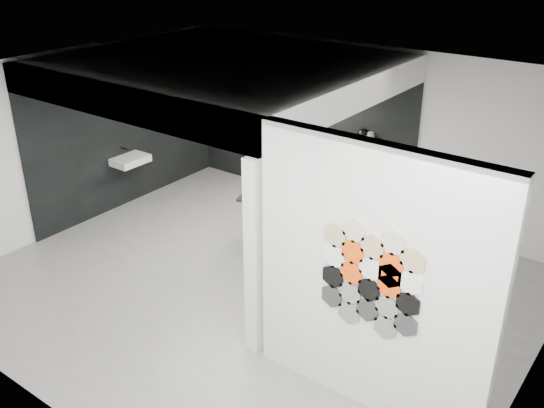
{
  "coord_description": "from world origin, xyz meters",
  "views": [
    {
      "loc": [
        4.36,
        -5.44,
        4.49
      ],
      "look_at": [
        0.1,
        0.3,
        1.15
      ],
      "focal_mm": 40.0,
      "sensor_mm": 36.0,
      "label": 1
    }
  ],
  "objects_px": {
    "partition_panel": "(371,284)",
    "kettle": "(363,134)",
    "utensil_cup": "(273,117)",
    "wall_basin": "(130,160)",
    "glass_vase": "(370,137)",
    "stockpot": "(242,108)",
    "kitchen_island": "(295,220)",
    "glass_bowl": "(370,138)",
    "bottle_dark": "(287,118)"
  },
  "relations": [
    {
      "from": "kitchen_island",
      "to": "kettle",
      "type": "height_order",
      "value": "kettle"
    },
    {
      "from": "kettle",
      "to": "wall_basin",
      "type": "bearing_deg",
      "value": -130.42
    },
    {
      "from": "stockpot",
      "to": "kettle",
      "type": "bearing_deg",
      "value": 0.0
    },
    {
      "from": "wall_basin",
      "to": "stockpot",
      "type": "relative_size",
      "value": 2.75
    },
    {
      "from": "wall_basin",
      "to": "utensil_cup",
      "type": "xyz_separation_m",
      "value": [
        1.46,
        2.07,
        0.51
      ]
    },
    {
      "from": "partition_panel",
      "to": "utensil_cup",
      "type": "bearing_deg",
      "value": 136.05
    },
    {
      "from": "kettle",
      "to": "partition_panel",
      "type": "bearing_deg",
      "value": -43.08
    },
    {
      "from": "kettle",
      "to": "utensil_cup",
      "type": "xyz_separation_m",
      "value": [
        -1.81,
        0.0,
        -0.04
      ]
    },
    {
      "from": "kettle",
      "to": "glass_bowl",
      "type": "distance_m",
      "value": 0.13
    },
    {
      "from": "partition_panel",
      "to": "kettle",
      "type": "distance_m",
      "value": 4.45
    },
    {
      "from": "glass_vase",
      "to": "bottle_dark",
      "type": "distance_m",
      "value": 1.63
    },
    {
      "from": "glass_bowl",
      "to": "utensil_cup",
      "type": "height_order",
      "value": "glass_bowl"
    },
    {
      "from": "bottle_dark",
      "to": "utensil_cup",
      "type": "distance_m",
      "value": 0.3
    },
    {
      "from": "glass_vase",
      "to": "utensil_cup",
      "type": "distance_m",
      "value": 1.93
    },
    {
      "from": "partition_panel",
      "to": "stockpot",
      "type": "xyz_separation_m",
      "value": [
        -4.71,
        3.87,
        0.01
      ]
    },
    {
      "from": "stockpot",
      "to": "kettle",
      "type": "distance_m",
      "value": 2.51
    },
    {
      "from": "glass_vase",
      "to": "kettle",
      "type": "bearing_deg",
      "value": 180.0
    },
    {
      "from": "partition_panel",
      "to": "stockpot",
      "type": "distance_m",
      "value": 6.09
    },
    {
      "from": "bottle_dark",
      "to": "glass_vase",
      "type": "bearing_deg",
      "value": 0.0
    },
    {
      "from": "partition_panel",
      "to": "glass_vase",
      "type": "distance_m",
      "value": 4.39
    },
    {
      "from": "glass_bowl",
      "to": "wall_basin",
      "type": "bearing_deg",
      "value": -148.65
    },
    {
      "from": "kettle",
      "to": "glass_bowl",
      "type": "xyz_separation_m",
      "value": [
        0.13,
        0.0,
        -0.04
      ]
    },
    {
      "from": "kettle",
      "to": "stockpot",
      "type": "bearing_deg",
      "value": -162.76
    },
    {
      "from": "kitchen_island",
      "to": "bottle_dark",
      "type": "xyz_separation_m",
      "value": [
        -1.27,
        1.56,
        0.97
      ]
    },
    {
      "from": "kitchen_island",
      "to": "glass_bowl",
      "type": "relative_size",
      "value": 12.44
    },
    {
      "from": "glass_vase",
      "to": "kitchen_island",
      "type": "bearing_deg",
      "value": -103.13
    },
    {
      "from": "kettle",
      "to": "glass_vase",
      "type": "bearing_deg",
      "value": 17.24
    },
    {
      "from": "kettle",
      "to": "glass_vase",
      "type": "height_order",
      "value": "kettle"
    },
    {
      "from": "glass_bowl",
      "to": "stockpot",
      "type": "bearing_deg",
      "value": 180.0
    },
    {
      "from": "wall_basin",
      "to": "kitchen_island",
      "type": "xyz_separation_m",
      "value": [
        3.03,
        0.51,
        -0.42
      ]
    },
    {
      "from": "bottle_dark",
      "to": "kitchen_island",
      "type": "bearing_deg",
      "value": -50.78
    },
    {
      "from": "glass_bowl",
      "to": "kettle",
      "type": "bearing_deg",
      "value": 180.0
    },
    {
      "from": "wall_basin",
      "to": "bottle_dark",
      "type": "bearing_deg",
      "value": 49.61
    },
    {
      "from": "glass_vase",
      "to": "stockpot",
      "type": "bearing_deg",
      "value": 180.0
    },
    {
      "from": "utensil_cup",
      "to": "wall_basin",
      "type": "bearing_deg",
      "value": -125.18
    },
    {
      "from": "partition_panel",
      "to": "kitchen_island",
      "type": "relative_size",
      "value": 1.64
    },
    {
      "from": "utensil_cup",
      "to": "kitchen_island",
      "type": "bearing_deg",
      "value": -44.72
    },
    {
      "from": "partition_panel",
      "to": "bottle_dark",
      "type": "bearing_deg",
      "value": 133.81
    },
    {
      "from": "stockpot",
      "to": "kettle",
      "type": "xyz_separation_m",
      "value": [
        2.51,
        0.0,
        -0.0
      ]
    },
    {
      "from": "wall_basin",
      "to": "kettle",
      "type": "relative_size",
      "value": 2.9
    },
    {
      "from": "stockpot",
      "to": "utensil_cup",
      "type": "xyz_separation_m",
      "value": [
        0.7,
        0.0,
        -0.05
      ]
    },
    {
      "from": "wall_basin",
      "to": "kettle",
      "type": "bearing_deg",
      "value": 32.33
    },
    {
      "from": "glass_bowl",
      "to": "bottle_dark",
      "type": "xyz_separation_m",
      "value": [
        -1.63,
        0.0,
        0.03
      ]
    },
    {
      "from": "glass_bowl",
      "to": "glass_vase",
      "type": "height_order",
      "value": "glass_vase"
    },
    {
      "from": "bottle_dark",
      "to": "utensil_cup",
      "type": "xyz_separation_m",
      "value": [
        -0.3,
        0.0,
        -0.03
      ]
    },
    {
      "from": "stockpot",
      "to": "wall_basin",
      "type": "bearing_deg",
      "value": -110.12
    },
    {
      "from": "kitchen_island",
      "to": "utensil_cup",
      "type": "height_order",
      "value": "utensil_cup"
    },
    {
      "from": "partition_panel",
      "to": "kitchen_island",
      "type": "height_order",
      "value": "partition_panel"
    },
    {
      "from": "glass_bowl",
      "to": "utensil_cup",
      "type": "distance_m",
      "value": 1.93
    },
    {
      "from": "wall_basin",
      "to": "partition_panel",
      "type": "bearing_deg",
      "value": -18.23
    }
  ]
}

